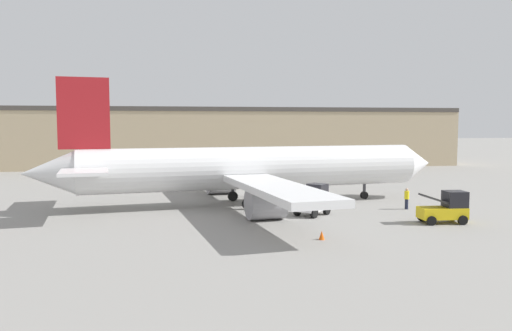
% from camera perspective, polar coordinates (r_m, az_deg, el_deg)
% --- Properties ---
extents(ground_plane, '(400.00, 400.00, 0.00)m').
position_cam_1_polar(ground_plane, '(44.24, 0.00, -4.45)').
color(ground_plane, gray).
extents(terminal_building, '(99.35, 10.79, 9.86)m').
position_cam_1_polar(terminal_building, '(84.25, -10.50, 3.19)').
color(terminal_building, tan).
rests_on(terminal_building, ground_plane).
extents(airplane, '(37.01, 34.47, 10.74)m').
position_cam_1_polar(airplane, '(43.58, -1.17, -0.41)').
color(airplane, silver).
rests_on(airplane, ground_plane).
extents(ground_crew_worker, '(0.39, 0.39, 1.77)m').
position_cam_1_polar(ground_crew_worker, '(43.38, 16.84, -3.57)').
color(ground_crew_worker, '#1E2338').
rests_on(ground_crew_worker, ground_plane).
extents(baggage_tug, '(3.16, 3.12, 2.39)m').
position_cam_1_polar(baggage_tug, '(39.19, 6.63, -4.07)').
color(baggage_tug, silver).
rests_on(baggage_tug, ground_plane).
extents(belt_loader_truck, '(3.36, 1.97, 2.30)m').
position_cam_1_polar(belt_loader_truck, '(38.22, 20.88, -4.58)').
color(belt_loader_truck, yellow).
rests_on(belt_loader_truck, ground_plane).
extents(safety_cone_near, '(0.36, 0.36, 0.55)m').
position_cam_1_polar(safety_cone_near, '(31.04, 7.52, -7.90)').
color(safety_cone_near, '#EF590F').
rests_on(safety_cone_near, ground_plane).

